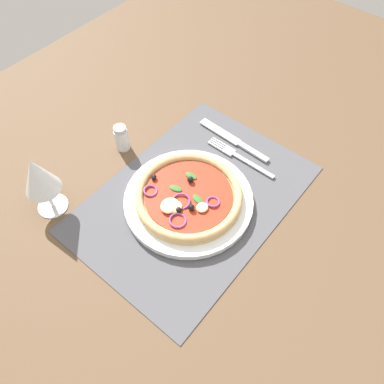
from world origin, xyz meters
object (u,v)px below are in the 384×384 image
Objects in this scene: plate at (188,200)px; fork at (237,156)px; pepper_shaker at (122,138)px; wine_glass at (38,177)px; pizza at (187,195)px; knife at (233,139)px.

plate reaches higher than fork.
plate is 22.33cm from pepper_shaker.
plate is at bearing -48.99° from wine_glass.
pizza reaches higher than fork.
pepper_shaker reaches higher than knife.
pepper_shaker reaches higher than plate.
fork is at bearing -31.93° from wine_glass.
pepper_shaker is at bearing 1.02° from wine_glass.
wine_glass is (-39.63, 18.64, 9.49)cm from knife.
fork is at bearing 139.34° from knife.
pizza is at bearing -177.87° from plate.
wine_glass is at bearing 130.81° from pizza.
pizza is 1.25× the size of fork.
plate is at bearing -96.69° from pepper_shaker.
knife is at bearing -25.18° from wine_glass.
wine_glass is (-18.74, 21.70, 7.17)cm from pizza.
wine_glass is at bearing 131.01° from plate.
pepper_shaker is at bearing 82.99° from pizza.
plate is at bearing 87.77° from fork.
knife is at bearing -46.29° from pepper_shaker.
pizza is (-0.13, -0.00, 1.83)cm from plate.
pizza is at bearing 100.80° from knife.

